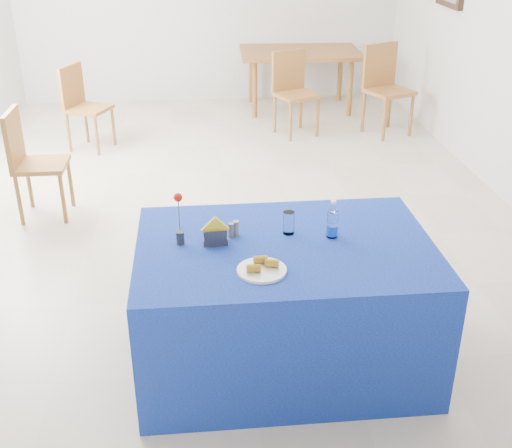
{
  "coord_description": "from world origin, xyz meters",
  "views": [
    {
      "loc": [
        -0.26,
        -5.25,
        2.38
      ],
      "look_at": [
        0.03,
        -2.31,
        0.92
      ],
      "focal_mm": 45.0,
      "sensor_mm": 36.0,
      "label": 1
    }
  ],
  "objects": [
    {
      "name": "banana_pieces",
      "position": [
        0.04,
        -2.5,
        0.8
      ],
      "size": [
        0.17,
        0.13,
        0.04
      ],
      "color": "gold",
      "rests_on": "plate"
    },
    {
      "name": "plate",
      "position": [
        0.04,
        -2.52,
        0.77
      ],
      "size": [
        0.25,
        0.25,
        0.01
      ],
      "primitive_type": "cylinder",
      "color": "white",
      "rests_on": "blue_table"
    },
    {
      "name": "salt_shaker",
      "position": [
        -0.06,
        -2.11,
        0.8
      ],
      "size": [
        0.03,
        0.03,
        0.08
      ],
      "primitive_type": "cylinder",
      "color": "slate",
      "rests_on": "blue_table"
    },
    {
      "name": "chair_win_b",
      "position": [
        -1.45,
        1.64,
        0.52
      ],
      "size": [
        0.53,
        0.53,
        0.9
      ],
      "rotation": [
        0.0,
        0.0,
        1.15
      ],
      "color": "#9A5E2D",
      "rests_on": "floor"
    },
    {
      "name": "chair_bg_right",
      "position": [
        1.93,
        1.86,
        0.58
      ],
      "size": [
        0.59,
        0.59,
        1.01
      ],
      "rotation": [
        0.0,
        0.0,
        0.4
      ],
      "color": "#9A5E2D",
      "rests_on": "floor"
    },
    {
      "name": "water_bottle",
      "position": [
        0.46,
        -2.18,
        0.83
      ],
      "size": [
        0.06,
        0.06,
        0.21
      ],
      "color": "white",
      "rests_on": "blue_table"
    },
    {
      "name": "drinking_glass",
      "position": [
        0.23,
        -2.12,
        0.82
      ],
      "size": [
        0.06,
        0.06,
        0.13
      ],
      "primitive_type": "cylinder",
      "color": "white",
      "rests_on": "blue_table"
    },
    {
      "name": "chair_win_a",
      "position": [
        -1.63,
        -0.09,
        0.53
      ],
      "size": [
        0.42,
        0.42,
        0.93
      ],
      "rotation": [
        0.0,
        0.0,
        1.55
      ],
      "color": "#9A5E2D",
      "rests_on": "floor"
    },
    {
      "name": "rose_vase",
      "position": [
        -0.36,
        -2.18,
        0.9
      ],
      "size": [
        0.05,
        0.05,
        0.3
      ],
      "color": "#232327",
      "rests_on": "blue_table"
    },
    {
      "name": "oak_table",
      "position": [
        1.12,
        2.92,
        0.68
      ],
      "size": [
        1.54,
        1.02,
        0.76
      ],
      "color": "#99612C",
      "rests_on": "floor"
    },
    {
      "name": "napkin_holder",
      "position": [
        -0.18,
        -2.21,
        0.81
      ],
      "size": [
        0.15,
        0.06,
        0.17
      ],
      "color": "#393A3F",
      "rests_on": "blue_table"
    },
    {
      "name": "blue_table",
      "position": [
        0.2,
        -2.24,
        0.38
      ],
      "size": [
        1.6,
        1.1,
        0.76
      ],
      "color": "navy",
      "rests_on": "floor"
    },
    {
      "name": "pepper_shaker",
      "position": [
        -0.09,
        -2.13,
        0.8
      ],
      "size": [
        0.03,
        0.03,
        0.08
      ],
      "primitive_type": "cylinder",
      "color": "slate",
      "rests_on": "blue_table"
    },
    {
      "name": "chair_bg_left",
      "position": [
        0.88,
        1.94,
        0.54
      ],
      "size": [
        0.55,
        0.55,
        0.94
      ],
      "rotation": [
        0.0,
        0.0,
        0.39
      ],
      "color": "#9A5E2D",
      "rests_on": "floor"
    },
    {
      "name": "floor",
      "position": [
        0.0,
        0.0,
        0.0
      ],
      "size": [
        7.0,
        7.0,
        0.0
      ],
      "primitive_type": "plane",
      "color": "beige",
      "rests_on": "ground"
    }
  ]
}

